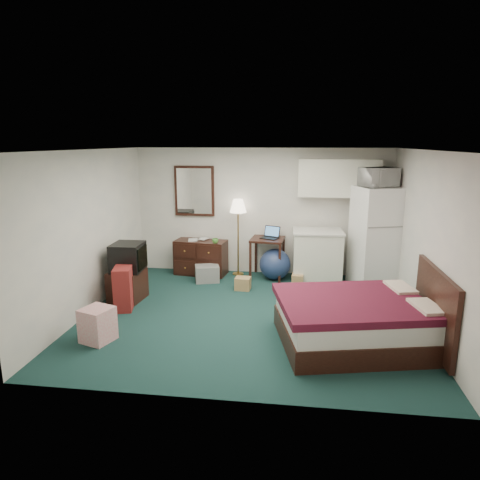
# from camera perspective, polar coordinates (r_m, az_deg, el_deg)

# --- Properties ---
(floor) EXTENTS (5.00, 4.50, 0.01)m
(floor) POSITION_cam_1_polar(r_m,az_deg,el_deg) (6.70, 1.22, -9.97)
(floor) COLOR #143531
(floor) RESTS_ON ground
(ceiling) EXTENTS (5.00, 4.50, 0.01)m
(ceiling) POSITION_cam_1_polar(r_m,az_deg,el_deg) (6.17, 1.34, 11.92)
(ceiling) COLOR silver
(ceiling) RESTS_ON walls
(walls) EXTENTS (5.01, 4.51, 2.50)m
(walls) POSITION_cam_1_polar(r_m,az_deg,el_deg) (6.32, 1.28, 0.52)
(walls) COLOR silver
(walls) RESTS_ON floor
(mirror) EXTENTS (0.80, 0.06, 1.00)m
(mirror) POSITION_cam_1_polar(r_m,az_deg,el_deg) (8.65, -6.09, 6.52)
(mirror) COLOR white
(mirror) RESTS_ON walls
(upper_cabinets) EXTENTS (1.50, 0.35, 0.70)m
(upper_cabinets) POSITION_cam_1_polar(r_m,az_deg,el_deg) (8.28, 13.02, 8.06)
(upper_cabinets) COLOR white
(upper_cabinets) RESTS_ON walls
(headboard) EXTENTS (0.06, 1.56, 1.00)m
(headboard) POSITION_cam_1_polar(r_m,az_deg,el_deg) (6.04, 24.54, -8.23)
(headboard) COLOR black
(headboard) RESTS_ON walls
(dresser) EXTENTS (1.07, 0.60, 0.69)m
(dresser) POSITION_cam_1_polar(r_m,az_deg,el_deg) (8.63, -5.23, -2.31)
(dresser) COLOR black
(dresser) RESTS_ON floor
(floor_lamp) EXTENTS (0.40, 0.40, 1.52)m
(floor_lamp) POSITION_cam_1_polar(r_m,az_deg,el_deg) (8.47, -0.25, 0.35)
(floor_lamp) COLOR #B38335
(floor_lamp) RESTS_ON floor
(desk) EXTENTS (0.68, 0.68, 0.79)m
(desk) POSITION_cam_1_polar(r_m,az_deg,el_deg) (8.38, 3.66, -2.39)
(desk) COLOR black
(desk) RESTS_ON floor
(exercise_ball) EXTENTS (0.75, 0.75, 0.60)m
(exercise_ball) POSITION_cam_1_polar(r_m,az_deg,el_deg) (8.31, 4.68, -3.23)
(exercise_ball) COLOR navy
(exercise_ball) RESTS_ON floor
(kitchen_counter) EXTENTS (0.90, 0.70, 0.97)m
(kitchen_counter) POSITION_cam_1_polar(r_m,az_deg,el_deg) (8.19, 10.22, -2.30)
(kitchen_counter) COLOR white
(kitchen_counter) RESTS_ON floor
(fridge) EXTENTS (0.94, 0.94, 1.84)m
(fridge) POSITION_cam_1_polar(r_m,az_deg,el_deg) (8.10, 17.72, 0.29)
(fridge) COLOR white
(fridge) RESTS_ON floor
(bed) EXTENTS (2.17, 1.85, 0.61)m
(bed) POSITION_cam_1_polar(r_m,az_deg,el_deg) (5.92, 15.06, -10.48)
(bed) COLOR #410F1D
(bed) RESTS_ON floor
(tv_stand) EXTENTS (0.56, 0.60, 0.51)m
(tv_stand) POSITION_cam_1_polar(r_m,az_deg,el_deg) (7.48, -14.78, -5.85)
(tv_stand) COLOR black
(tv_stand) RESTS_ON floor
(suitcase) EXTENTS (0.36, 0.47, 0.69)m
(suitcase) POSITION_cam_1_polar(r_m,az_deg,el_deg) (7.06, -15.27, -6.24)
(suitcase) COLOR maroon
(suitcase) RESTS_ON floor
(retail_box) EXTENTS (0.47, 0.47, 0.46)m
(retail_box) POSITION_cam_1_polar(r_m,az_deg,el_deg) (6.12, -18.46, -10.66)
(retail_box) COLOR silver
(retail_box) RESTS_ON floor
(file_bin) EXTENTS (0.52, 0.44, 0.31)m
(file_bin) POSITION_cam_1_polar(r_m,az_deg,el_deg) (8.21, -4.40, -4.48)
(file_bin) COLOR gray
(file_bin) RESTS_ON floor
(cardboard_box_a) EXTENTS (0.29, 0.25, 0.23)m
(cardboard_box_a) POSITION_cam_1_polar(r_m,az_deg,el_deg) (7.76, 0.38, -5.81)
(cardboard_box_a) COLOR brown
(cardboard_box_a) RESTS_ON floor
(cardboard_box_b) EXTENTS (0.22, 0.26, 0.24)m
(cardboard_box_b) POSITION_cam_1_polar(r_m,az_deg,el_deg) (7.96, 7.68, -5.38)
(cardboard_box_b) COLOR brown
(cardboard_box_b) RESTS_ON floor
(laptop) EXTENTS (0.40, 0.37, 0.22)m
(laptop) POSITION_cam_1_polar(r_m,az_deg,el_deg) (8.25, 3.94, 0.96)
(laptop) COLOR black
(laptop) RESTS_ON desk
(crt_tv) EXTENTS (0.51, 0.55, 0.46)m
(crt_tv) POSITION_cam_1_polar(r_m,az_deg,el_deg) (7.37, -14.72, -2.20)
(crt_tv) COLOR black
(crt_tv) RESTS_ON tv_stand
(microwave) EXTENTS (0.69, 0.59, 0.41)m
(microwave) POSITION_cam_1_polar(r_m,az_deg,el_deg) (7.91, 18.03, 8.24)
(microwave) COLOR white
(microwave) RESTS_ON fridge
(book_a) EXTENTS (0.18, 0.06, 0.25)m
(book_a) POSITION_cam_1_polar(r_m,az_deg,el_deg) (8.53, -6.93, 0.73)
(book_a) COLOR brown
(book_a) RESTS_ON dresser
(book_b) EXTENTS (0.17, 0.08, 0.23)m
(book_b) POSITION_cam_1_polar(r_m,az_deg,el_deg) (8.64, -5.42, 0.87)
(book_b) COLOR brown
(book_b) RESTS_ON dresser
(mug) EXTENTS (0.12, 0.10, 0.12)m
(mug) POSITION_cam_1_polar(r_m,az_deg,el_deg) (8.28, -3.33, -0.03)
(mug) COLOR #4E9338
(mug) RESTS_ON dresser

